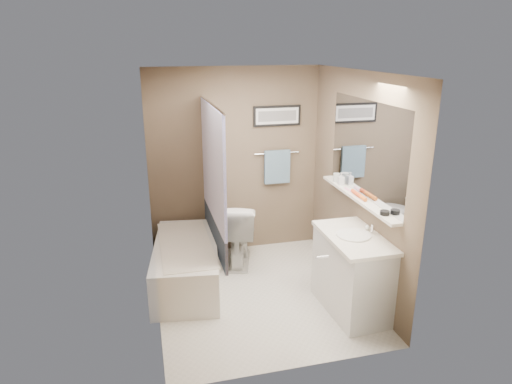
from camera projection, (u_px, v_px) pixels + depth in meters
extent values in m
plane|color=silver|center=(259.00, 294.00, 5.07)|extent=(2.50, 2.50, 0.00)
cube|color=white|center=(260.00, 74.00, 4.33)|extent=(2.20, 2.50, 0.04)
cube|color=brown|center=(235.00, 163.00, 5.83)|extent=(2.20, 0.04, 2.40)
cube|color=brown|center=(299.00, 239.00, 3.57)|extent=(2.20, 0.04, 2.40)
cube|color=brown|center=(153.00, 200.00, 4.45)|extent=(0.04, 2.50, 2.40)
cube|color=brown|center=(356.00, 184.00, 4.95)|extent=(0.04, 2.50, 2.40)
cube|color=#C1AA92|center=(151.00, 203.00, 4.97)|extent=(0.02, 1.55, 2.00)
cylinder|color=silver|center=(211.00, 104.00, 4.80)|extent=(0.02, 1.55, 0.02)
cube|color=white|center=(213.00, 164.00, 5.00)|extent=(0.03, 1.45, 1.28)
cube|color=#273548|center=(215.00, 232.00, 5.26)|extent=(0.03, 1.45, 0.36)
cube|color=silver|center=(366.00, 149.00, 4.68)|extent=(0.02, 1.60, 1.00)
cube|color=silver|center=(357.00, 198.00, 4.83)|extent=(0.12, 1.60, 0.03)
cylinder|color=silver|center=(277.00, 153.00, 5.92)|extent=(0.60, 0.02, 0.02)
cube|color=#89B2C8|center=(277.00, 167.00, 5.95)|extent=(0.34, 0.05, 0.44)
cube|color=black|center=(277.00, 116.00, 5.78)|extent=(0.62, 0.02, 0.26)
cube|color=white|center=(277.00, 116.00, 5.77)|extent=(0.56, 0.00, 0.20)
cube|color=#595959|center=(277.00, 116.00, 5.77)|extent=(0.50, 0.00, 0.13)
cube|color=silver|center=(362.00, 255.00, 3.75)|extent=(0.80, 0.02, 2.00)
cylinder|color=silver|center=(322.00, 257.00, 3.72)|extent=(0.10, 0.02, 0.02)
cube|color=white|center=(187.00, 264.00, 5.21)|extent=(0.90, 1.58, 0.50)
cube|color=white|center=(186.00, 244.00, 5.13)|extent=(0.56, 1.36, 0.02)
imported|color=silver|center=(238.00, 232.00, 5.70)|extent=(0.66, 0.89, 0.82)
cube|color=silver|center=(352.00, 275.00, 4.67)|extent=(0.55, 0.92, 0.80)
cube|color=silver|center=(354.00, 237.00, 4.53)|extent=(0.54, 0.96, 0.04)
cylinder|color=white|center=(354.00, 235.00, 4.52)|extent=(0.34, 0.34, 0.01)
cylinder|color=silver|center=(372.00, 229.00, 4.56)|extent=(0.02, 0.02, 0.10)
sphere|color=white|center=(367.00, 227.00, 4.65)|extent=(0.05, 0.05, 0.05)
cylinder|color=black|center=(385.00, 213.00, 4.30)|extent=(0.09, 0.09, 0.04)
cylinder|color=orange|center=(361.00, 197.00, 4.75)|extent=(0.04, 0.22, 0.04)
cylinder|color=#DC491F|center=(357.00, 193.00, 4.85)|extent=(0.05, 0.22, 0.04)
cube|color=pink|center=(349.00, 190.00, 5.03)|extent=(0.05, 0.16, 0.01)
cylinder|color=silver|center=(337.00, 178.00, 5.32)|extent=(0.08, 0.08, 0.10)
imported|color=#999999|center=(341.00, 179.00, 5.20)|extent=(0.07, 0.07, 0.14)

